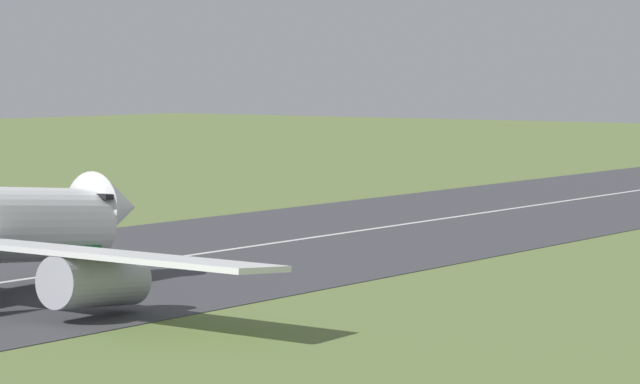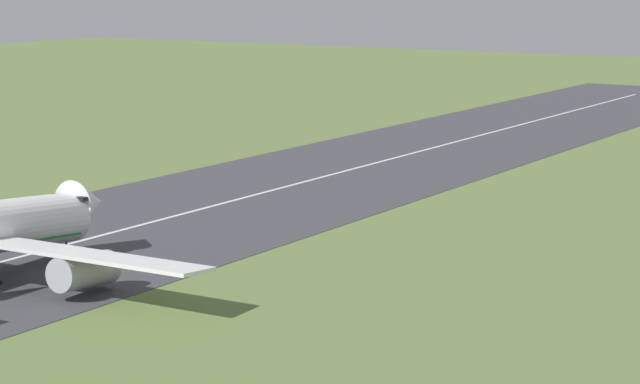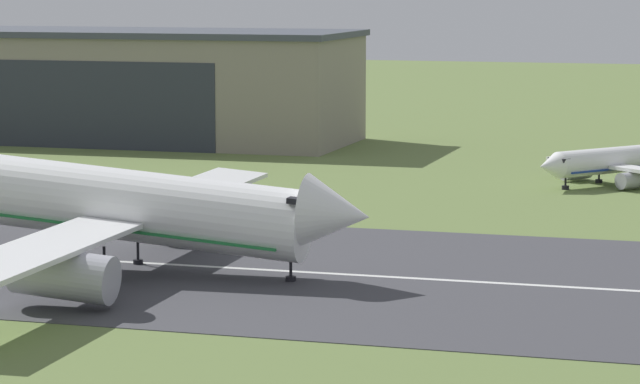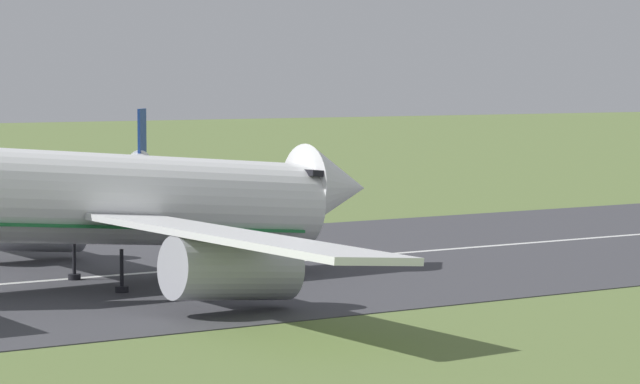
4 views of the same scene
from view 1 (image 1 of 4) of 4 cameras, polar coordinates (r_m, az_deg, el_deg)
name	(u,v)px [view 1 (image 1 of 4)]	position (r m, az deg, el deg)	size (l,w,h in m)	color
ground_plane	(601,360)	(91.22, 10.53, -6.25)	(755.30, 755.30, 0.00)	olive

